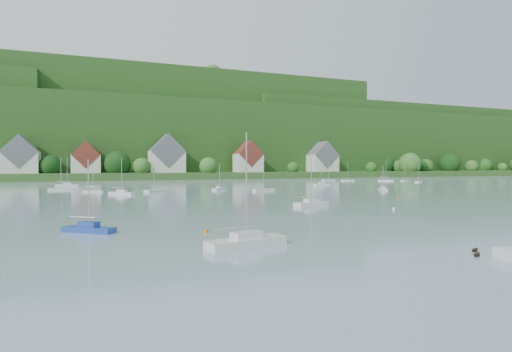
% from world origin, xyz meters
% --- Properties ---
extents(far_shore_strip, '(600.00, 60.00, 3.00)m').
position_xyz_m(far_shore_strip, '(0.00, 200.00, 1.50)').
color(far_shore_strip, '#2A4A1B').
rests_on(far_shore_strip, ground).
extents(forested_ridge, '(620.00, 181.22, 69.89)m').
position_xyz_m(forested_ridge, '(0.39, 268.57, 22.89)').
color(forested_ridge, '#1A4014').
rests_on(forested_ridge, ground).
extents(village_building_0, '(14.00, 10.40, 16.00)m').
position_xyz_m(village_building_0, '(-55.00, 187.00, 9.51)').
color(village_building_0, beige).
rests_on(village_building_0, far_shore_strip).
extents(village_building_1, '(12.00, 9.36, 14.00)m').
position_xyz_m(village_building_1, '(-30.00, 189.00, 8.75)').
color(village_building_1, beige).
rests_on(village_building_1, far_shore_strip).
extents(village_building_2, '(16.00, 11.44, 18.00)m').
position_xyz_m(village_building_2, '(5.00, 188.00, 10.27)').
color(village_building_2, beige).
rests_on(village_building_2, far_shore_strip).
extents(village_building_3, '(13.00, 10.40, 15.50)m').
position_xyz_m(village_building_3, '(45.00, 186.00, 9.43)').
color(village_building_3, beige).
rests_on(village_building_3, far_shore_strip).
extents(village_building_4, '(15.00, 10.40, 16.50)m').
position_xyz_m(village_building_4, '(90.00, 190.00, 9.59)').
color(village_building_4, beige).
rests_on(village_building_4, far_shore_strip).
extents(near_sailboat_0, '(6.76, 3.24, 8.79)m').
position_xyz_m(near_sailboat_0, '(-15.65, 22.04, 0.46)').
color(near_sailboat_0, silver).
rests_on(near_sailboat_0, ground).
extents(near_sailboat_1, '(4.88, 4.20, 6.83)m').
position_xyz_m(near_sailboat_1, '(-27.04, 33.82, 0.40)').
color(near_sailboat_1, '#1F3E9A').
rests_on(near_sailboat_1, ground).
extents(near_sailboat_3, '(6.38, 3.39, 8.29)m').
position_xyz_m(near_sailboat_3, '(4.82, 48.78, 0.44)').
color(near_sailboat_3, silver).
rests_on(near_sailboat_3, ground).
extents(mooring_buoy_0, '(0.42, 0.42, 0.42)m').
position_xyz_m(mooring_buoy_0, '(-16.81, 29.86, 0.00)').
color(mooring_buoy_0, '#EF6208').
rests_on(mooring_buoy_0, ground).
extents(mooring_buoy_1, '(0.41, 0.41, 0.41)m').
position_xyz_m(mooring_buoy_1, '(12.91, 39.51, 0.00)').
color(mooring_buoy_1, white).
rests_on(mooring_buoy_1, ground).
extents(mooring_buoy_2, '(0.42, 0.42, 0.42)m').
position_xyz_m(mooring_buoy_2, '(26.98, 55.17, 0.00)').
color(mooring_buoy_2, '#EF6208').
rests_on(mooring_buoy_2, ground).
extents(mooring_buoy_3, '(0.43, 0.43, 0.43)m').
position_xyz_m(mooring_buoy_3, '(11.13, 62.91, 0.00)').
color(mooring_buoy_3, '#EF6208').
rests_on(mooring_buoy_3, ground).
extents(mooring_buoy_5, '(0.42, 0.42, 0.42)m').
position_xyz_m(mooring_buoy_5, '(-24.73, 34.70, 0.00)').
color(mooring_buoy_5, '#EF6208').
rests_on(mooring_buoy_5, ground).
extents(duck_pair, '(1.70, 1.50, 0.35)m').
position_xyz_m(duck_pair, '(-1.51, 13.63, 0.11)').
color(duck_pair, black).
rests_on(duck_pair, ground).
extents(far_sailboat_cluster, '(177.04, 78.94, 8.71)m').
position_xyz_m(far_sailboat_cluster, '(2.36, 114.44, 0.37)').
color(far_sailboat_cluster, silver).
rests_on(far_sailboat_cluster, ground).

